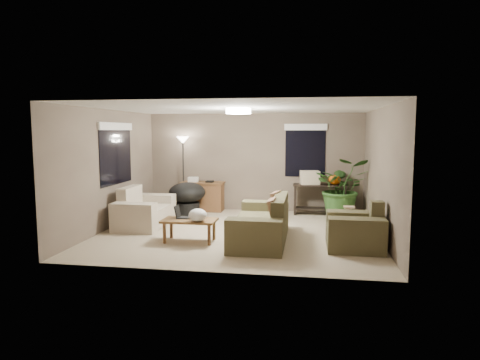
% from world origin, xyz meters
% --- Properties ---
extents(room_shell, '(5.50, 5.50, 5.50)m').
position_xyz_m(room_shell, '(0.00, 0.00, 1.25)').
color(room_shell, tan).
rests_on(room_shell, ground).
extents(main_sofa, '(0.95, 2.20, 0.85)m').
position_xyz_m(main_sofa, '(0.56, -0.60, 0.29)').
color(main_sofa, brown).
rests_on(main_sofa, ground).
extents(throw_pillows, '(0.30, 1.37, 0.47)m').
position_xyz_m(throw_pillows, '(0.81, -0.60, 0.65)').
color(throw_pillows, '#8C7251').
rests_on(throw_pillows, main_sofa).
extents(loveseat, '(0.90, 1.60, 0.85)m').
position_xyz_m(loveseat, '(-2.14, 0.29, 0.30)').
color(loveseat, beige).
rests_on(loveseat, ground).
extents(armchair, '(0.95, 1.00, 0.85)m').
position_xyz_m(armchair, '(2.22, -0.86, 0.30)').
color(armchair, '#4A452C').
rests_on(armchair, ground).
extents(coffee_table, '(1.00, 0.55, 0.42)m').
position_xyz_m(coffee_table, '(-0.78, -0.86, 0.36)').
color(coffee_table, brown).
rests_on(coffee_table, ground).
extents(laptop, '(0.37, 0.27, 0.24)m').
position_xyz_m(laptop, '(-0.95, -0.76, 0.48)').
color(laptop, black).
rests_on(laptop, coffee_table).
extents(plastic_bag, '(0.34, 0.31, 0.23)m').
position_xyz_m(plastic_bag, '(-0.58, -1.01, 0.54)').
color(plastic_bag, white).
rests_on(plastic_bag, coffee_table).
extents(desk, '(1.10, 0.50, 0.75)m').
position_xyz_m(desk, '(-1.30, 2.21, 0.38)').
color(desk, brown).
rests_on(desk, ground).
extents(desk_papers, '(0.68, 0.27, 0.12)m').
position_xyz_m(desk_papers, '(-1.45, 2.20, 0.80)').
color(desk_papers, silver).
rests_on(desk_papers, desk).
extents(console_table, '(1.30, 0.40, 0.75)m').
position_xyz_m(console_table, '(1.67, 2.16, 0.44)').
color(console_table, black).
rests_on(console_table, ground).
extents(pumpkin, '(0.33, 0.33, 0.24)m').
position_xyz_m(pumpkin, '(2.02, 2.16, 0.87)').
color(pumpkin, orange).
rests_on(pumpkin, console_table).
extents(cardboard_box, '(0.50, 0.41, 0.33)m').
position_xyz_m(cardboard_box, '(1.42, 2.16, 0.92)').
color(cardboard_box, beige).
rests_on(cardboard_box, console_table).
extents(papasan_chair, '(0.95, 0.95, 0.80)m').
position_xyz_m(papasan_chair, '(-1.55, 1.67, 0.47)').
color(papasan_chair, black).
rests_on(papasan_chair, ground).
extents(floor_lamp, '(0.32, 0.32, 1.91)m').
position_xyz_m(floor_lamp, '(-1.82, 2.24, 1.60)').
color(floor_lamp, black).
rests_on(floor_lamp, ground).
extents(ceiling_fixture, '(0.50, 0.50, 0.10)m').
position_xyz_m(ceiling_fixture, '(0.00, 0.00, 2.44)').
color(ceiling_fixture, white).
rests_on(ceiling_fixture, room_shell).
extents(houseplant, '(1.28, 1.42, 1.11)m').
position_xyz_m(houseplant, '(2.20, 1.96, 0.55)').
color(houseplant, '#2D5923').
rests_on(houseplant, ground).
extents(cat_scratching_post, '(0.32, 0.32, 0.50)m').
position_xyz_m(cat_scratching_post, '(2.23, 0.56, 0.21)').
color(cat_scratching_post, tan).
rests_on(cat_scratching_post, ground).
extents(window_left, '(0.05, 1.56, 1.33)m').
position_xyz_m(window_left, '(-2.73, 0.30, 1.78)').
color(window_left, black).
rests_on(window_left, room_shell).
extents(window_back, '(1.06, 0.05, 1.33)m').
position_xyz_m(window_back, '(1.30, 2.48, 1.79)').
color(window_back, black).
rests_on(window_back, room_shell).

